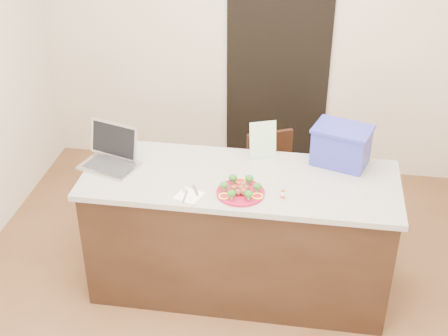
% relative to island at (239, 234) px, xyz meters
% --- Properties ---
extents(ground, '(4.00, 4.00, 0.00)m').
position_rel_island_xyz_m(ground, '(0.00, -0.25, -0.46)').
color(ground, brown).
rests_on(ground, ground).
extents(room_shell, '(4.00, 4.00, 4.00)m').
position_rel_island_xyz_m(room_shell, '(0.00, -0.25, 1.16)').
color(room_shell, white).
rests_on(room_shell, ground).
extents(doorway, '(0.90, 0.02, 2.00)m').
position_rel_island_xyz_m(doorway, '(0.10, 1.73, 0.54)').
color(doorway, black).
rests_on(doorway, ground).
extents(island, '(2.06, 0.76, 0.92)m').
position_rel_island_xyz_m(island, '(0.00, 0.00, 0.00)').
color(island, black).
rests_on(island, ground).
extents(plate, '(0.30, 0.30, 0.02)m').
position_rel_island_xyz_m(plate, '(0.03, -0.19, 0.47)').
color(plate, maroon).
rests_on(plate, island).
extents(meatballs, '(0.12, 0.12, 0.04)m').
position_rel_island_xyz_m(meatballs, '(0.03, -0.19, 0.50)').
color(meatballs, brown).
rests_on(meatballs, plate).
extents(broccoli, '(0.26, 0.24, 0.04)m').
position_rel_island_xyz_m(broccoli, '(0.03, -0.19, 0.52)').
color(broccoli, '#184913').
rests_on(broccoli, plate).
extents(pepper_rings, '(0.27, 0.26, 0.01)m').
position_rel_island_xyz_m(pepper_rings, '(0.03, -0.19, 0.48)').
color(pepper_rings, yellow).
rests_on(pepper_rings, plate).
extents(napkin, '(0.19, 0.19, 0.01)m').
position_rel_island_xyz_m(napkin, '(-0.28, -0.26, 0.46)').
color(napkin, white).
rests_on(napkin, island).
extents(fork, '(0.03, 0.16, 0.00)m').
position_rel_island_xyz_m(fork, '(-0.30, -0.25, 0.47)').
color(fork, silver).
rests_on(fork, napkin).
extents(knife, '(0.07, 0.22, 0.01)m').
position_rel_island_xyz_m(knife, '(-0.25, -0.28, 0.47)').
color(knife, silver).
rests_on(knife, napkin).
extents(yogurt_bottle, '(0.03, 0.03, 0.06)m').
position_rel_island_xyz_m(yogurt_bottle, '(0.29, -0.21, 0.48)').
color(yogurt_bottle, beige).
rests_on(yogurt_bottle, island).
extents(laptop, '(0.43, 0.39, 0.26)m').
position_rel_island_xyz_m(laptop, '(-0.88, 0.06, 0.53)').
color(laptop, '#B1B1B6').
rests_on(laptop, island).
extents(leaflet, '(0.19, 0.10, 0.26)m').
position_rel_island_xyz_m(leaflet, '(0.11, 0.29, 0.59)').
color(leaflet, white).
rests_on(leaflet, island).
extents(blue_box, '(0.43, 0.37, 0.27)m').
position_rel_island_xyz_m(blue_box, '(0.64, 0.29, 0.59)').
color(blue_box, '#292C96').
rests_on(blue_box, island).
extents(chair, '(0.49, 0.50, 0.83)m').
position_rel_island_xyz_m(chair, '(0.12, 0.74, 0.01)').
color(chair, black).
rests_on(chair, ground).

